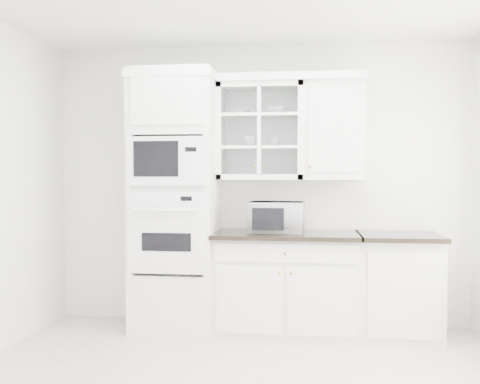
# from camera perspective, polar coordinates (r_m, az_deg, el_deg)

# --- Properties ---
(room_shell) EXTENTS (4.00, 3.50, 2.70)m
(room_shell) POSITION_cam_1_polar(r_m,az_deg,el_deg) (3.91, 0.35, 6.71)
(room_shell) COLOR white
(room_shell) RESTS_ON ground
(oven_column) EXTENTS (0.76, 0.68, 2.40)m
(oven_column) POSITION_cam_1_polar(r_m,az_deg,el_deg) (5.02, -6.88, -0.97)
(oven_column) COLOR white
(oven_column) RESTS_ON ground
(base_cabinet_run) EXTENTS (1.32, 0.67, 0.92)m
(base_cabinet_run) POSITION_cam_1_polar(r_m,az_deg,el_deg) (5.00, 4.95, -9.50)
(base_cabinet_run) COLOR white
(base_cabinet_run) RESTS_ON ground
(extra_base_cabinet) EXTENTS (0.72, 0.67, 0.92)m
(extra_base_cabinet) POSITION_cam_1_polar(r_m,az_deg,el_deg) (5.06, 16.50, -9.42)
(extra_base_cabinet) COLOR white
(extra_base_cabinet) RESTS_ON ground
(upper_cabinet_glass) EXTENTS (0.80, 0.33, 0.90)m
(upper_cabinet_glass) POSITION_cam_1_polar(r_m,az_deg,el_deg) (5.06, 2.21, 6.44)
(upper_cabinet_glass) COLOR white
(upper_cabinet_glass) RESTS_ON room_shell
(upper_cabinet_solid) EXTENTS (0.55, 0.33, 0.90)m
(upper_cabinet_solid) POSITION_cam_1_polar(r_m,az_deg,el_deg) (5.05, 9.91, 6.42)
(upper_cabinet_solid) COLOR white
(upper_cabinet_solid) RESTS_ON room_shell
(crown_molding) EXTENTS (2.14, 0.38, 0.07)m
(crown_molding) POSITION_cam_1_polar(r_m,az_deg,el_deg) (5.11, 0.99, 11.88)
(crown_molding) COLOR white
(crown_molding) RESTS_ON room_shell
(countertop_microwave) EXTENTS (0.51, 0.44, 0.28)m
(countertop_microwave) POSITION_cam_1_polar(r_m,az_deg,el_deg) (4.88, 3.93, -2.68)
(countertop_microwave) COLOR white
(countertop_microwave) RESTS_ON base_cabinet_run
(bowl_a) EXTENTS (0.25, 0.25, 0.05)m
(bowl_a) POSITION_cam_1_polar(r_m,az_deg,el_deg) (5.09, -0.13, 8.51)
(bowl_a) COLOR white
(bowl_a) RESTS_ON upper_cabinet_glass
(bowl_b) EXTENTS (0.25, 0.25, 0.07)m
(bowl_b) POSITION_cam_1_polar(r_m,az_deg,el_deg) (5.08, 3.83, 8.60)
(bowl_b) COLOR white
(bowl_b) RESTS_ON upper_cabinet_glass
(cup_a) EXTENTS (0.12, 0.12, 0.10)m
(cup_a) POSITION_cam_1_polar(r_m,az_deg,el_deg) (5.05, 1.00, 5.41)
(cup_a) COLOR white
(cup_a) RESTS_ON upper_cabinet_glass
(cup_b) EXTENTS (0.09, 0.09, 0.09)m
(cup_b) POSITION_cam_1_polar(r_m,az_deg,el_deg) (5.04, 3.71, 5.34)
(cup_b) COLOR white
(cup_b) RESTS_ON upper_cabinet_glass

